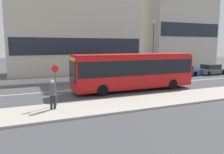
% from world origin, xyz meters
% --- Properties ---
extents(ground_plane, '(120.00, 120.00, 0.00)m').
position_xyz_m(ground_plane, '(0.00, 0.00, 0.00)').
color(ground_plane, '#444447').
extents(sidewalk_near, '(44.00, 3.50, 0.13)m').
position_xyz_m(sidewalk_near, '(0.00, -6.25, 0.07)').
color(sidewalk_near, '#B2A899').
rests_on(sidewalk_near, ground_plane).
extents(sidewalk_far, '(44.00, 3.50, 0.13)m').
position_xyz_m(sidewalk_far, '(0.00, 6.25, 0.07)').
color(sidewalk_far, '#B2A899').
rests_on(sidewalk_far, ground_plane).
extents(lane_centerline, '(41.80, 0.16, 0.01)m').
position_xyz_m(lane_centerline, '(0.00, 0.00, 0.00)').
color(lane_centerline, silver).
rests_on(lane_centerline, ground_plane).
extents(apartment_block_left_tower, '(18.51, 6.67, 14.30)m').
position_xyz_m(apartment_block_left_tower, '(2.95, 12.79, 7.15)').
color(apartment_block_left_tower, beige).
rests_on(apartment_block_left_tower, ground_plane).
extents(apartment_block_right_tower, '(12.42, 6.08, 23.96)m').
position_xyz_m(apartment_block_right_tower, '(21.64, 12.50, 11.97)').
color(apartment_block_right_tower, '#B7B2A3').
rests_on(apartment_block_right_tower, ground_plane).
extents(city_bus, '(11.23, 2.55, 3.29)m').
position_xyz_m(city_bus, '(4.74, -2.10, 1.90)').
color(city_bus, red).
rests_on(city_bus, ground_plane).
extents(parked_car_0, '(4.59, 1.76, 1.38)m').
position_xyz_m(parked_car_0, '(15.09, 3.52, 0.65)').
color(parked_car_0, navy).
rests_on(parked_car_0, ground_plane).
extents(parked_car_1, '(4.28, 1.77, 1.42)m').
position_xyz_m(parked_car_1, '(20.03, 3.32, 0.66)').
color(parked_car_1, '#4C5156').
rests_on(parked_car_1, ground_plane).
extents(pedestrian_near_stop, '(0.35, 0.34, 1.84)m').
position_xyz_m(pedestrian_near_stop, '(-2.95, -5.90, 1.19)').
color(pedestrian_near_stop, '#23232D').
rests_on(pedestrian_near_stop, sidewalk_near).
extents(bus_stop_sign, '(0.44, 0.12, 2.71)m').
position_xyz_m(bus_stop_sign, '(-2.65, -5.09, 1.71)').
color(bus_stop_sign, '#4C4C51').
rests_on(bus_stop_sign, sidewalk_near).
extents(street_lamp, '(0.36, 0.36, 7.16)m').
position_xyz_m(street_lamp, '(11.85, 5.64, 4.48)').
color(street_lamp, '#4C4C51').
rests_on(street_lamp, sidewalk_far).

